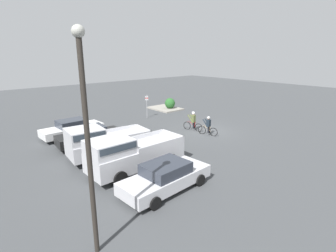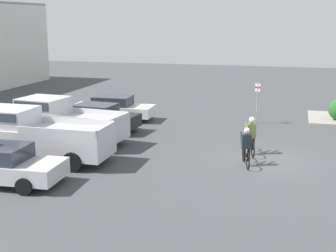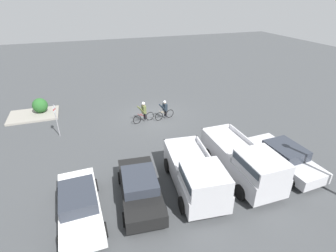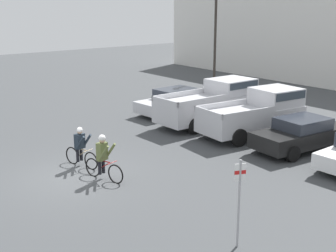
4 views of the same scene
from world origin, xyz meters
TOP-DOWN VIEW (x-y plane):
  - ground_plane at (0.00, 0.00)m, footprint 80.00×80.00m
  - pickup_truck_0 at (-2.46, 9.11)m, footprint 2.25×5.57m
  - pickup_truck_1 at (0.39, 9.30)m, footprint 2.64×5.26m
  - sedan_1 at (3.14, 8.90)m, footprint 2.27×4.67m
  - sedan_2 at (5.94, 9.07)m, footprint 2.02×4.76m
  - cyclist_0 at (0.89, 0.61)m, footprint 1.77×0.59m
  - cyclist_1 at (-0.81, 0.64)m, footprint 1.68×0.57m
  - fire_lane_sign at (7.07, 0.90)m, footprint 0.14×0.29m
  - curb_island at (9.16, -3.30)m, footprint 3.78×2.73m

SIDE VIEW (x-z plane):
  - ground_plane at x=0.00m, z-range 0.00..0.00m
  - curb_island at x=9.16m, z-range 0.00..0.15m
  - sedan_2 at x=5.94m, z-range 0.00..1.38m
  - sedan_1 at x=3.14m, z-range 0.01..1.41m
  - cyclist_1 at x=-0.81m, z-range -0.02..1.55m
  - cyclist_0 at x=0.89m, z-range 0.00..1.67m
  - pickup_truck_1 at x=0.39m, z-range 0.04..2.14m
  - pickup_truck_0 at x=-2.46m, z-range 0.04..2.20m
  - fire_lane_sign at x=7.07m, z-range 0.25..2.61m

